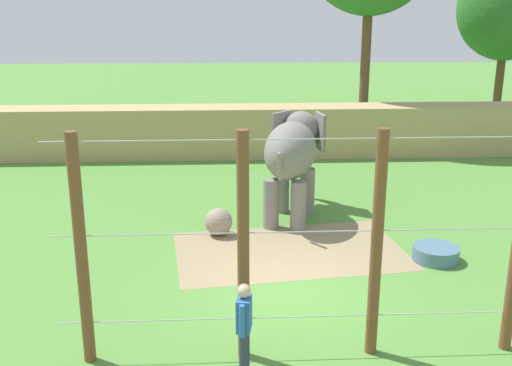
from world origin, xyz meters
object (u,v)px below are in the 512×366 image
elephant (293,153)px  zookeeper (244,327)px  water_tub (436,253)px  enrichment_ball (219,222)px

elephant → zookeeper: size_ratio=2.27×
elephant → water_tub: bearing=-46.7°
zookeeper → water_tub: 6.60m
enrichment_ball → zookeeper: size_ratio=0.44×
zookeeper → enrichment_ball: bearing=94.2°
zookeeper → water_tub: (4.76, 4.51, -0.74)m
elephant → zookeeper: bearing=-101.8°
elephant → water_tub: size_ratio=3.45×
elephant → enrichment_ball: size_ratio=5.11×
enrichment_ball → water_tub: size_ratio=0.68×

